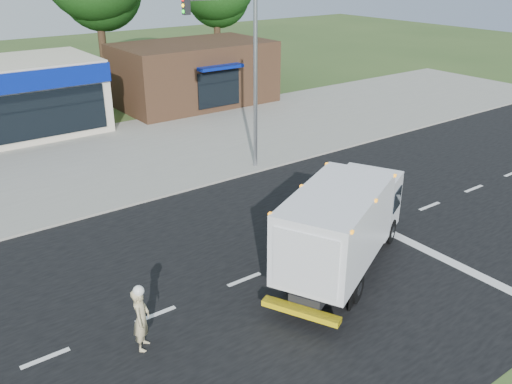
{
  "coord_description": "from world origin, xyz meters",
  "views": [
    {
      "loc": [
        -11.09,
        -11.61,
        9.08
      ],
      "look_at": [
        -1.02,
        2.09,
        1.7
      ],
      "focal_mm": 38.0,
      "sensor_mm": 36.0,
      "label": 1
    }
  ],
  "objects": [
    {
      "name": "sidewalk",
      "position": [
        0.0,
        8.2,
        0.06
      ],
      "size": [
        60.0,
        2.4,
        0.12
      ],
      "primitive_type": "cube",
      "color": "gray",
      "rests_on": "ground"
    },
    {
      "name": "ground",
      "position": [
        0.0,
        0.0,
        0.0
      ],
      "size": [
        120.0,
        120.0,
        0.0
      ],
      "primitive_type": "plane",
      "color": "#385123",
      "rests_on": "ground"
    },
    {
      "name": "lane_markings",
      "position": [
        1.35,
        -1.35,
        0.02
      ],
      "size": [
        55.2,
        7.0,
        0.01
      ],
      "color": "silver",
      "rests_on": "road_asphalt"
    },
    {
      "name": "parking_apron",
      "position": [
        0.0,
        14.0,
        0.01
      ],
      "size": [
        60.0,
        9.0,
        0.02
      ],
      "primitive_type": "cube",
      "color": "gray",
      "rests_on": "ground"
    },
    {
      "name": "brown_storefront",
      "position": [
        7.0,
        19.98,
        2.0
      ],
      "size": [
        10.0,
        6.7,
        4.0
      ],
      "color": "#382316",
      "rests_on": "ground"
    },
    {
      "name": "road_asphalt",
      "position": [
        0.0,
        0.0,
        0.0
      ],
      "size": [
        60.0,
        14.0,
        0.02
      ],
      "primitive_type": "cube",
      "color": "black",
      "rests_on": "ground"
    },
    {
      "name": "ems_box_truck",
      "position": [
        -0.25,
        -1.35,
        1.72
      ],
      "size": [
        6.97,
        4.84,
        2.99
      ],
      "rotation": [
        0.0,
        0.0,
        0.46
      ],
      "color": "black",
      "rests_on": "ground"
    },
    {
      "name": "emergency_worker",
      "position": [
        -6.85,
        -1.05,
        0.9
      ],
      "size": [
        0.71,
        0.75,
        1.83
      ],
      "rotation": [
        0.0,
        0.0,
        0.9
      ],
      "color": "tan",
      "rests_on": "ground"
    },
    {
      "name": "traffic_signal_pole",
      "position": [
        2.35,
        7.6,
        4.92
      ],
      "size": [
        3.51,
        0.25,
        8.0
      ],
      "color": "gray",
      "rests_on": "ground"
    }
  ]
}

